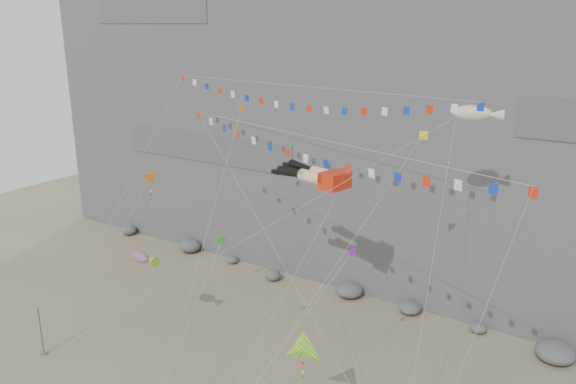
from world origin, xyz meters
name	(u,v)px	position (x,y,z in m)	size (l,w,h in m)	color
cliff	(422,21)	(0.00, 32.00, 25.00)	(80.00, 28.00, 50.00)	slate
talus_boulders	(349,290)	(0.00, 17.00, 0.60)	(60.00, 3.00, 1.20)	#59595E
anchor_pole_left	(41,332)	(-15.50, -4.62, 1.98)	(0.12, 0.12, 3.96)	slate
legs_kite	(316,176)	(1.86, 7.20, 14.27)	(6.73, 17.05, 20.61)	red
flag_banner_upper	(300,86)	(-1.68, 10.70, 20.06)	(28.34, 17.94, 28.81)	red
flag_banner_lower	(316,139)	(3.90, 3.61, 17.76)	(27.12, 10.20, 21.02)	red
harlequin_kite	(149,178)	(-9.59, 2.04, 13.54)	(5.50, 7.25, 15.70)	red
fish_windsock	(140,257)	(-10.49, 1.35, 7.20)	(5.79, 5.48, 9.41)	#FD420C
delta_kite	(303,350)	(6.07, -1.41, 6.08)	(6.35, 6.57, 9.86)	yellow
blimp_windsock	(472,114)	(11.38, 11.14, 18.97)	(3.88, 13.17, 22.48)	beige
small_kite_a	(239,117)	(-5.60, 8.05, 17.69)	(4.55, 15.85, 24.13)	orange
small_kite_b	(350,255)	(6.66, 3.37, 10.59)	(5.54, 8.82, 14.39)	purple
small_kite_c	(221,244)	(-1.64, 0.60, 10.50)	(1.08, 8.29, 13.12)	#189F1C
small_kite_d	(419,142)	(9.37, 7.03, 17.58)	(7.54, 15.39, 24.21)	#FFF815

